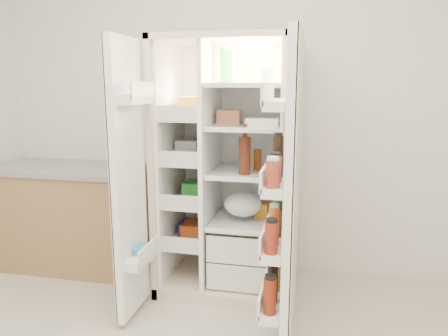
# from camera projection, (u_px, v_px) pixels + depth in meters

# --- Properties ---
(wall_back) EXTENTS (4.00, 0.02, 2.70)m
(wall_back) POSITION_uv_depth(u_px,v_px,m) (244.00, 102.00, 3.32)
(wall_back) COLOR silver
(wall_back) RESTS_ON floor
(refrigerator) EXTENTS (0.92, 0.70, 1.80)m
(refrigerator) POSITION_uv_depth(u_px,v_px,m) (230.00, 187.00, 3.11)
(refrigerator) COLOR beige
(refrigerator) RESTS_ON floor
(freezer_door) EXTENTS (0.15, 0.40, 1.72)m
(freezer_door) POSITION_uv_depth(u_px,v_px,m) (129.00, 182.00, 2.61)
(freezer_door) COLOR white
(freezer_door) RESTS_ON floor
(fridge_door) EXTENTS (0.17, 0.58, 1.72)m
(fridge_door) POSITION_uv_depth(u_px,v_px,m) (288.00, 199.00, 2.32)
(fridge_door) COLOR white
(fridge_door) RESTS_ON floor
(kitchen_counter) EXTENTS (1.15, 0.61, 0.83)m
(kitchen_counter) POSITION_uv_depth(u_px,v_px,m) (72.00, 216.00, 3.49)
(kitchen_counter) COLOR #9A7A4D
(kitchen_counter) RESTS_ON floor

